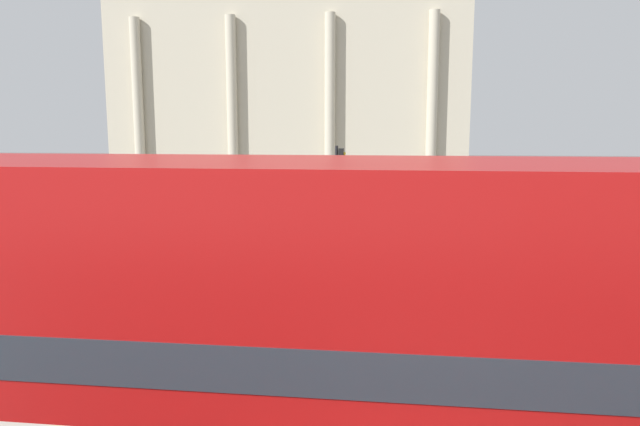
{
  "coord_description": "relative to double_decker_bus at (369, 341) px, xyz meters",
  "views": [
    {
      "loc": [
        -0.45,
        -2.52,
        4.79
      ],
      "look_at": [
        -2.64,
        15.35,
        2.08
      ],
      "focal_mm": 32.0,
      "sensor_mm": 36.0,
      "label": 1
    }
  ],
  "objects": [
    {
      "name": "double_decker_bus",
      "position": [
        0.0,
        0.0,
        0.0
      ],
      "size": [
        11.17,
        2.76,
        4.44
      ],
      "rotation": [
        0.0,
        0.0,
        0.04
      ],
      "color": "black",
      "rests_on": "ground_plane"
    },
    {
      "name": "plaza_building_left",
      "position": [
        -9.26,
        48.63,
        6.21
      ],
      "size": [
        32.79,
        11.41,
        17.31
      ],
      "color": "beige",
      "rests_on": "ground_plane"
    },
    {
      "name": "traffic_light_near",
      "position": [
        3.79,
        8.03,
        -0.22
      ],
      "size": [
        0.42,
        0.24,
        3.38
      ],
      "color": "black",
      "rests_on": "ground_plane"
    },
    {
      "name": "traffic_light_mid",
      "position": [
        -1.78,
        15.94,
        0.21
      ],
      "size": [
        0.42,
        0.24,
        4.09
      ],
      "color": "black",
      "rests_on": "ground_plane"
    },
    {
      "name": "car_black",
      "position": [
        -6.23,
        13.13,
        -1.75
      ],
      "size": [
        4.2,
        1.93,
        1.35
      ],
      "rotation": [
        0.0,
        0.0,
        2.16
      ],
      "color": "black",
      "rests_on": "ground_plane"
    },
    {
      "name": "pedestrian_yellow",
      "position": [
        0.02,
        21.4,
        -1.45
      ],
      "size": [
        0.32,
        0.32,
        1.74
      ],
      "rotation": [
        0.0,
        0.0,
        4.84
      ],
      "color": "#282B33",
      "rests_on": "ground_plane"
    },
    {
      "name": "pedestrian_olive",
      "position": [
        5.2,
        17.23,
        -1.39
      ],
      "size": [
        0.32,
        0.32,
        1.83
      ],
      "rotation": [
        0.0,
        0.0,
        1.75
      ],
      "color": "#282B33",
      "rests_on": "ground_plane"
    }
  ]
}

